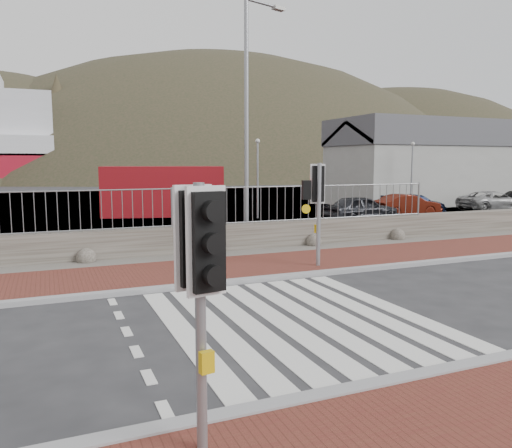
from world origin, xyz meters
name	(u,v)px	position (x,y,z in m)	size (l,w,h in m)	color
ground	(295,319)	(0.00, 0.00, 0.00)	(220.00, 220.00, 0.00)	#28282B
sidewalk_far	(218,270)	(0.00, 4.50, 0.04)	(40.00, 3.00, 0.08)	brown
kerb_near	(399,381)	(0.00, -3.00, 0.05)	(40.00, 0.25, 0.12)	gray
kerb_far	(238,281)	(0.00, 3.00, 0.05)	(40.00, 0.25, 0.12)	gray
zebra_crossing	(295,319)	(0.00, 0.00, 0.01)	(4.62, 5.60, 0.01)	silver
gravel_strip	(197,257)	(0.00, 6.50, 0.03)	(40.00, 1.50, 0.06)	#59544C
stone_wall	(190,240)	(0.00, 7.30, 0.45)	(40.00, 0.60, 0.90)	#4C473F
railing	(191,197)	(0.00, 7.15, 1.82)	(18.07, 0.07, 1.22)	gray
quay	(112,204)	(0.00, 27.90, 0.00)	(120.00, 40.00, 0.50)	#4C4C4F
water	(80,184)	(0.00, 62.90, 0.00)	(220.00, 50.00, 0.05)	#3F4C54
harbor_building	(419,162)	(20.00, 19.90, 2.93)	(12.20, 6.20, 5.80)	#9E9E99
hills_backdrop	(114,299)	(6.74, 87.90, -23.05)	(254.00, 90.00, 100.00)	#282D1B
traffic_signal_near	(200,262)	(-2.86, -3.55, 1.98)	(0.42, 0.30, 2.72)	gray
traffic_signal_far	(318,193)	(2.63, 3.79, 2.09)	(0.71, 0.34, 2.89)	gray
streetlight	(250,109)	(2.41, 8.14, 4.74)	(1.74, 0.71, 8.42)	gray
shipping_container	(164,191)	(1.81, 19.32, 1.35)	(6.46, 2.69, 2.69)	maroon
car_a	(361,209)	(10.09, 12.47, 0.65)	(1.53, 3.80, 1.30)	black
car_b	(407,205)	(13.83, 13.61, 0.60)	(1.27, 3.65, 1.20)	#51150B
car_c	(415,204)	(15.03, 14.38, 0.56)	(1.58, 3.89, 1.13)	#121C3B
car_d	(493,201)	(20.70, 14.13, 0.59)	(1.97, 4.26, 1.18)	gray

